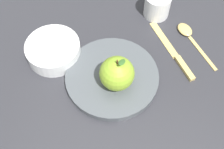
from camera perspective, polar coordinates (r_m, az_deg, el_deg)
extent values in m
plane|color=#2D2D33|center=(0.67, 3.09, -0.48)|extent=(2.40, 2.40, 0.00)
cylinder|color=#4C5156|center=(0.65, 0.00, -0.48)|extent=(0.22, 0.22, 0.02)
torus|color=#4C5156|center=(0.65, 0.00, -0.23)|extent=(0.22, 0.22, 0.01)
sphere|color=#8CB22D|center=(0.60, 1.03, 0.21)|extent=(0.08, 0.08, 0.08)
cylinder|color=#4C3319|center=(0.56, 1.10, 2.56)|extent=(0.00, 0.00, 0.01)
ellipsoid|color=#386628|center=(0.56, 2.10, 2.59)|extent=(0.02, 0.03, 0.01)
cylinder|color=white|center=(0.70, -12.13, 4.97)|extent=(0.14, 0.14, 0.04)
torus|color=white|center=(0.69, -12.39, 5.83)|extent=(0.14, 0.14, 0.01)
cylinder|color=#BBBBBD|center=(0.69, -12.36, 5.72)|extent=(0.11, 0.11, 0.01)
cylinder|color=white|center=(0.78, 9.43, 14.09)|extent=(0.07, 0.07, 0.06)
cube|color=#D8B766|center=(0.74, 10.83, 7.26)|extent=(0.10, 0.11, 0.00)
cube|color=#D8B766|center=(0.70, 14.97, 1.31)|extent=(0.06, 0.07, 0.01)
ellipsoid|color=#D8B766|center=(0.77, 15.01, 9.08)|extent=(0.06, 0.06, 0.01)
cube|color=#D8B766|center=(0.74, 18.39, 4.35)|extent=(0.08, 0.10, 0.01)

